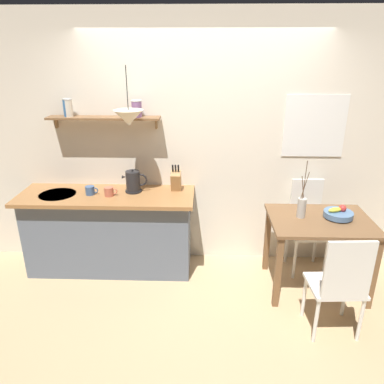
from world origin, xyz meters
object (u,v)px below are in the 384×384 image
at_px(electric_kettle, 133,182).
at_px(coffee_mug_spare, 109,192).
at_px(pendant_lamp, 129,117).
at_px(fruit_bowl, 338,214).
at_px(dining_table, 319,231).
at_px(twig_vase, 302,207).
at_px(coffee_mug_by_sink, 90,190).
at_px(knife_block, 176,180).
at_px(dining_chair_near, 340,282).
at_px(dining_chair_far, 306,222).

xyz_separation_m(electric_kettle, coffee_mug_spare, (-0.23, -0.13, -0.07)).
bearing_deg(coffee_mug_spare, pendant_lamp, -3.95).
relative_size(fruit_bowl, coffee_mug_spare, 2.06).
height_order(dining_table, electric_kettle, electric_kettle).
relative_size(twig_vase, coffee_mug_by_sink, 4.32).
bearing_deg(fruit_bowl, coffee_mug_spare, 175.23).
relative_size(coffee_mug_spare, pendant_lamp, 0.25).
height_order(fruit_bowl, coffee_mug_by_sink, coffee_mug_by_sink).
bearing_deg(coffee_mug_by_sink, twig_vase, -5.65).
relative_size(fruit_bowl, knife_block, 0.95).
bearing_deg(coffee_mug_spare, coffee_mug_by_sink, 172.09).
bearing_deg(dining_table, knife_block, 164.09).
bearing_deg(knife_block, coffee_mug_by_sink, -170.13).
relative_size(electric_kettle, pendant_lamp, 0.49).
relative_size(dining_table, twig_vase, 1.71).
height_order(dining_table, pendant_lamp, pendant_lamp).
xyz_separation_m(dining_chair_near, knife_block, (-1.42, 1.10, 0.48)).
xyz_separation_m(dining_table, electric_kettle, (-1.88, 0.35, 0.36)).
bearing_deg(electric_kettle, twig_vase, -10.33).
height_order(twig_vase, pendant_lamp, pendant_lamp).
height_order(twig_vase, electric_kettle, twig_vase).
distance_m(fruit_bowl, twig_vase, 0.36).
xyz_separation_m(coffee_mug_spare, pendant_lamp, (0.25, -0.02, 0.76)).
height_order(dining_chair_far, coffee_mug_spare, dining_chair_far).
bearing_deg(coffee_mug_spare, fruit_bowl, -4.77).
bearing_deg(pendant_lamp, dining_chair_far, 5.77).
distance_m(dining_table, coffee_mug_by_sink, 2.35).
height_order(electric_kettle, pendant_lamp, pendant_lamp).
height_order(fruit_bowl, coffee_mug_spare, coffee_mug_spare).
height_order(dining_chair_near, twig_vase, twig_vase).
bearing_deg(coffee_mug_by_sink, electric_kettle, 12.66).
height_order(electric_kettle, coffee_mug_spare, electric_kettle).
bearing_deg(pendant_lamp, electric_kettle, 98.87).
height_order(coffee_mug_by_sink, coffee_mug_spare, coffee_mug_spare).
bearing_deg(fruit_bowl, twig_vase, 178.71).
bearing_deg(knife_block, fruit_bowl, -13.02).
relative_size(twig_vase, pendant_lamp, 1.06).
xyz_separation_m(knife_block, pendant_lamp, (-0.42, -0.20, 0.69)).
distance_m(electric_kettle, knife_block, 0.45).
xyz_separation_m(dining_chair_far, twig_vase, (-0.17, -0.35, 0.33)).
height_order(dining_chair_near, dining_chair_far, dining_chair_far).
bearing_deg(dining_chair_far, pendant_lamp, -174.23).
distance_m(twig_vase, pendant_lamp, 1.87).
xyz_separation_m(electric_kettle, coffee_mug_by_sink, (-0.44, -0.10, -0.07)).
height_order(fruit_bowl, twig_vase, twig_vase).
distance_m(electric_kettle, coffee_mug_by_sink, 0.45).
relative_size(dining_table, knife_block, 3.33).
relative_size(dining_chair_far, electric_kettle, 3.83).
relative_size(dining_table, coffee_mug_spare, 7.25).
xyz_separation_m(dining_chair_far, electric_kettle, (-1.86, -0.04, 0.46)).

